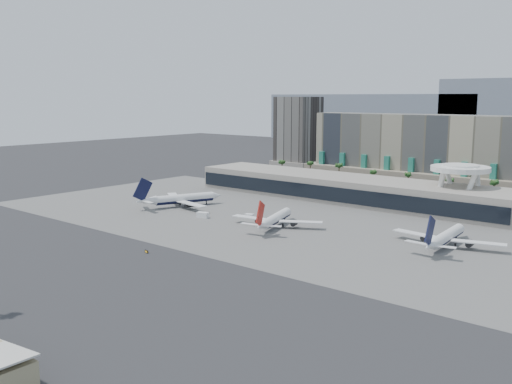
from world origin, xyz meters
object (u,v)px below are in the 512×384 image
Objects in this scene: airliner_right at (446,237)px; service_vehicle_a at (203,215)px; taxiway_sign at (146,252)px; service_vehicle_b at (249,216)px; airliner_centre at (275,219)px; airliner_left at (181,199)px.

airliner_right is 101.87m from service_vehicle_a.
service_vehicle_b is at bearing 111.44° from taxiway_sign.
airliner_centre reaches higher than taxiway_sign.
airliner_right is 84.51m from service_vehicle_b.
service_vehicle_b is (-84.14, -7.47, -2.69)m from airliner_right.
taxiway_sign is (-74.14, -72.48, -3.11)m from airliner_right.
airliner_left is at bearing 156.93° from airliner_centre.
taxiway_sign is (10.00, -65.01, -0.43)m from service_vehicle_b.
airliner_right is at bearing -8.98° from service_vehicle_b.
airliner_left is at bearing 141.64° from service_vehicle_a.
service_vehicle_a reaches higher than service_vehicle_b.
airliner_centre reaches higher than service_vehicle_a.
airliner_right reaches higher than taxiway_sign.
service_vehicle_a is at bearing -1.30° from airliner_left.
airliner_left reaches higher than taxiway_sign.
airliner_centre is 7.57× the size of service_vehicle_a.
airliner_centre is 59.21m from taxiway_sign.
service_vehicle_a is at bearing -154.73° from service_vehicle_b.
airliner_centre is at bearing -32.93° from service_vehicle_b.
service_vehicle_a is 20.25m from service_vehicle_b.
airliner_right is 8.11× the size of service_vehicle_a.
airliner_right reaches higher than service_vehicle_b.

